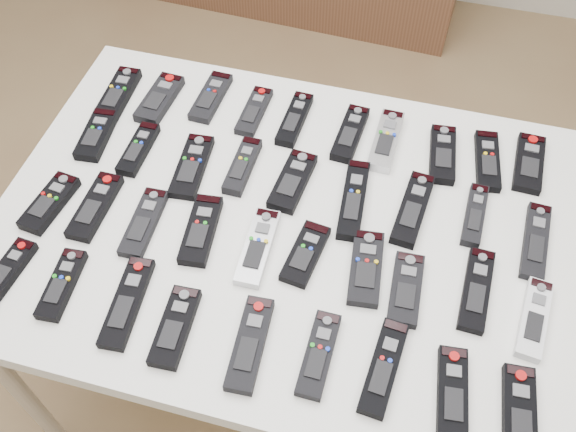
% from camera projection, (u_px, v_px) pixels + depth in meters
% --- Properties ---
extents(ground, '(4.00, 4.00, 0.00)m').
position_uv_depth(ground, '(260.00, 339.00, 2.05)').
color(ground, olive).
rests_on(ground, ground).
extents(table, '(1.25, 0.88, 0.78)m').
position_uv_depth(table, '(288.00, 237.00, 1.41)').
color(table, white).
rests_on(table, ground).
extents(remote_0, '(0.06, 0.18, 0.02)m').
position_uv_depth(remote_0, '(118.00, 95.00, 1.58)').
color(remote_0, black).
rests_on(remote_0, table).
extents(remote_1, '(0.07, 0.17, 0.02)m').
position_uv_depth(remote_1, '(160.00, 99.00, 1.57)').
color(remote_1, black).
rests_on(remote_1, table).
extents(remote_2, '(0.06, 0.17, 0.02)m').
position_uv_depth(remote_2, '(211.00, 97.00, 1.58)').
color(remote_2, black).
rests_on(remote_2, table).
extents(remote_3, '(0.05, 0.16, 0.02)m').
position_uv_depth(remote_3, '(254.00, 111.00, 1.55)').
color(remote_3, black).
rests_on(remote_3, table).
extents(remote_4, '(0.05, 0.17, 0.02)m').
position_uv_depth(remote_4, '(295.00, 119.00, 1.53)').
color(remote_4, black).
rests_on(remote_4, table).
extents(remote_5, '(0.06, 0.17, 0.02)m').
position_uv_depth(remote_5, '(350.00, 134.00, 1.50)').
color(remote_5, black).
rests_on(remote_5, table).
extents(remote_6, '(0.06, 0.19, 0.02)m').
position_uv_depth(remote_6, '(386.00, 141.00, 1.49)').
color(remote_6, '#B7B7BC').
rests_on(remote_6, table).
extents(remote_7, '(0.07, 0.17, 0.02)m').
position_uv_depth(remote_7, '(442.00, 154.00, 1.46)').
color(remote_7, black).
rests_on(remote_7, table).
extents(remote_8, '(0.07, 0.18, 0.02)m').
position_uv_depth(remote_8, '(487.00, 161.00, 1.45)').
color(remote_8, black).
rests_on(remote_8, table).
extents(remote_9, '(0.07, 0.17, 0.02)m').
position_uv_depth(remote_9, '(529.00, 163.00, 1.45)').
color(remote_9, black).
rests_on(remote_9, table).
extents(remote_10, '(0.07, 0.16, 0.02)m').
position_uv_depth(remote_10, '(97.00, 135.00, 1.50)').
color(remote_10, black).
rests_on(remote_10, table).
extents(remote_11, '(0.05, 0.16, 0.02)m').
position_uv_depth(remote_11, '(138.00, 149.00, 1.47)').
color(remote_11, black).
rests_on(remote_11, table).
extents(remote_12, '(0.07, 0.19, 0.02)m').
position_uv_depth(remote_12, '(192.00, 166.00, 1.44)').
color(remote_12, black).
rests_on(remote_12, table).
extents(remote_13, '(0.05, 0.16, 0.02)m').
position_uv_depth(remote_13, '(242.00, 166.00, 1.44)').
color(remote_13, black).
rests_on(remote_13, table).
extents(remote_14, '(0.08, 0.17, 0.02)m').
position_uv_depth(remote_14, '(293.00, 181.00, 1.42)').
color(remote_14, black).
rests_on(remote_14, table).
extents(remote_15, '(0.06, 0.21, 0.02)m').
position_uv_depth(remote_15, '(353.00, 200.00, 1.38)').
color(remote_15, black).
rests_on(remote_15, table).
extents(remote_16, '(0.07, 0.20, 0.02)m').
position_uv_depth(remote_16, '(413.00, 209.00, 1.37)').
color(remote_16, black).
rests_on(remote_16, table).
extents(remote_17, '(0.05, 0.16, 0.02)m').
position_uv_depth(remote_17, '(475.00, 215.00, 1.36)').
color(remote_17, black).
rests_on(remote_17, table).
extents(remote_18, '(0.06, 0.19, 0.02)m').
position_uv_depth(remote_18, '(536.00, 241.00, 1.32)').
color(remote_18, black).
rests_on(remote_18, table).
extents(remote_19, '(0.07, 0.16, 0.02)m').
position_uv_depth(remote_19, '(50.00, 203.00, 1.38)').
color(remote_19, black).
rests_on(remote_19, table).
extents(remote_20, '(0.06, 0.18, 0.02)m').
position_uv_depth(remote_20, '(95.00, 206.00, 1.37)').
color(remote_20, black).
rests_on(remote_20, table).
extents(remote_21, '(0.06, 0.18, 0.02)m').
position_uv_depth(remote_21, '(144.00, 223.00, 1.35)').
color(remote_21, black).
rests_on(remote_21, table).
extents(remote_22, '(0.08, 0.18, 0.02)m').
position_uv_depth(remote_22, '(201.00, 230.00, 1.33)').
color(remote_22, black).
rests_on(remote_22, table).
extents(remote_23, '(0.06, 0.19, 0.02)m').
position_uv_depth(remote_23, '(258.00, 247.00, 1.31)').
color(remote_23, '#B7B7BC').
rests_on(remote_23, table).
extents(remote_24, '(0.08, 0.16, 0.02)m').
position_uv_depth(remote_24, '(305.00, 254.00, 1.30)').
color(remote_24, black).
rests_on(remote_24, table).
extents(remote_25, '(0.08, 0.17, 0.02)m').
position_uv_depth(remote_25, '(366.00, 268.00, 1.28)').
color(remote_25, black).
rests_on(remote_25, table).
extents(remote_26, '(0.06, 0.16, 0.02)m').
position_uv_depth(remote_26, '(406.00, 289.00, 1.25)').
color(remote_26, black).
rests_on(remote_26, table).
extents(remote_27, '(0.06, 0.19, 0.02)m').
position_uv_depth(remote_27, '(476.00, 290.00, 1.25)').
color(remote_27, black).
rests_on(remote_27, table).
extents(remote_28, '(0.07, 0.18, 0.02)m').
position_uv_depth(remote_28, '(534.00, 319.00, 1.21)').
color(remote_28, silver).
rests_on(remote_28, table).
extents(remote_29, '(0.06, 0.15, 0.02)m').
position_uv_depth(remote_29, '(7.00, 272.00, 1.27)').
color(remote_29, black).
rests_on(remote_29, table).
extents(remote_30, '(0.06, 0.16, 0.02)m').
position_uv_depth(remote_30, '(62.00, 284.00, 1.26)').
color(remote_30, black).
rests_on(remote_30, table).
extents(remote_31, '(0.07, 0.20, 0.02)m').
position_uv_depth(remote_31, '(127.00, 302.00, 1.23)').
color(remote_31, black).
rests_on(remote_31, table).
extents(remote_32, '(0.06, 0.17, 0.02)m').
position_uv_depth(remote_32, '(175.00, 327.00, 1.20)').
color(remote_32, black).
rests_on(remote_32, table).
extents(remote_33, '(0.06, 0.19, 0.02)m').
position_uv_depth(remote_33, '(250.00, 344.00, 1.18)').
color(remote_33, black).
rests_on(remote_33, table).
extents(remote_34, '(0.05, 0.17, 0.02)m').
position_uv_depth(remote_34, '(319.00, 354.00, 1.17)').
color(remote_34, black).
rests_on(remote_34, table).
extents(remote_35, '(0.06, 0.19, 0.02)m').
position_uv_depth(remote_35, '(384.00, 367.00, 1.15)').
color(remote_35, black).
rests_on(remote_35, table).
extents(remote_36, '(0.07, 0.18, 0.02)m').
position_uv_depth(remote_36, '(452.00, 394.00, 1.12)').
color(remote_36, black).
rests_on(remote_36, table).
extents(remote_37, '(0.07, 0.18, 0.02)m').
position_uv_depth(remote_37, '(519.00, 415.00, 1.10)').
color(remote_37, black).
rests_on(remote_37, table).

